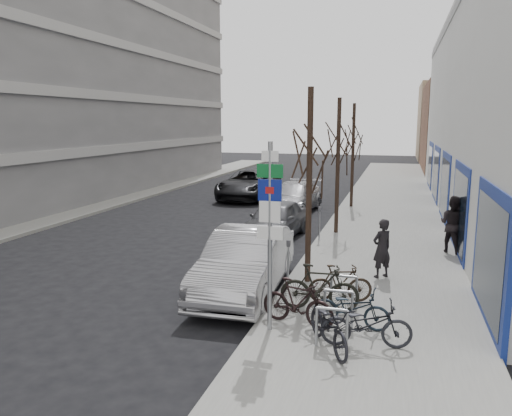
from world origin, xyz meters
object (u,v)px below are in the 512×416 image
Objects in this scene: tree_near at (310,140)px; bike_near_left at (329,322)px; meter_mid at (320,220)px; meter_front at (288,258)px; bike_rack at (338,304)px; tree_mid at (339,134)px; parked_car_back at (293,197)px; bike_far_inner at (340,283)px; pedestrian_far at (453,224)px; pedestrian_near at (382,248)px; meter_back at (337,199)px; parked_car_front at (245,262)px; parked_car_mid at (276,219)px; highway_sign_pole at (270,225)px; bike_far_curb at (367,321)px; bike_mid_inner at (320,287)px; bike_mid_curb at (351,305)px; lane_car at (249,184)px; tree_far at (354,131)px; bike_near_right at (298,302)px.

bike_near_left is (1.16, -4.07, -3.40)m from tree_near.
meter_front is at bearing -90.00° from meter_mid.
bike_rack is 0.41× the size of tree_near.
tree_mid is 1.06× the size of parked_car_back.
pedestrian_far reaches higher than bike_far_inner.
pedestrian_far is (2.22, 3.54, 0.14)m from pedestrian_near.
meter_back is 11.53m from parked_car_front.
parked_car_mid is (-1.82, -5.02, -0.16)m from meter_back.
tree_mid is at bearing 90.00° from tree_near.
highway_sign_pole is 2.72m from bike_far_curb.
bike_mid_inner is at bearing 123.80° from bike_rack.
tree_mid is 4.33× the size of meter_mid.
bike_far_curb is at bearing -61.98° from parked_car_mid.
meter_mid is 0.75× the size of bike_mid_curb.
bike_mid_inner is 0.37× the size of parked_car_front.
bike_mid_curb is 19.58m from lane_car.
meter_front is 1.19m from parked_car_front.
bike_far_curb is at bearing -54.85° from meter_front.
meter_front is 6.81m from pedestrian_far.
pedestrian_far is at bearing -13.74° from bike_mid_curb.
tree_mid is 10.99m from bike_far_curb.
bike_mid_inner is 2.07m from bike_far_curb.
pedestrian_far is at bearing -46.06° from lane_car.
meter_mid is at bearing -90.00° from meter_back.
meter_back is 0.24× the size of parked_car_back.
meter_front is 1.95m from bike_mid_inner.
highway_sign_pole is 2.45× the size of pedestrian_near.
meter_back is 13.53m from bike_mid_curb.
pedestrian_far is (3.04, 8.54, 0.44)m from bike_near_left.
parked_car_mid is 5.89m from parked_car_back.
lane_car is at bearing 112.56° from tree_near.
pedestrian_far is at bearing -63.78° from tree_far.
bike_near_right is 8.97m from parked_car_mid.
bike_mid_curb is (1.93, -2.39, -0.25)m from meter_front.
bike_far_curb is at bearing -8.17° from bike_near_left.
bike_rack is at bearing -82.98° from meter_back.
parked_car_mid reaches higher than bike_rack.
highway_sign_pole is at bearing 143.19° from bike_near_right.
bike_mid_curb is 3.57m from parked_car_front.
highway_sign_pole is at bearing -73.05° from parked_car_mid.
lane_car is 16.38m from pedestrian_near.
tree_mid is at bearing -90.00° from tree_far.
pedestrian_far is at bearing 39.99° from bike_near_left.
meter_mid is at bearing 95.14° from tree_near.
tree_far reaches higher than bike_near_right.
bike_far_inner is at bearing -52.73° from tree_near.
tree_mid is at bearing -0.29° from bike_mid_inner.
tree_near is 3.21× the size of pedestrian_near.
meter_front is (-0.45, -0.50, -3.19)m from tree_near.
bike_far_curb reaches higher than bike_mid_curb.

